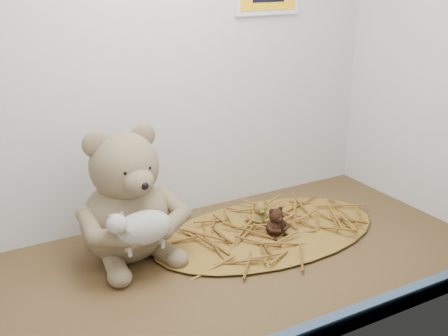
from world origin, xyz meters
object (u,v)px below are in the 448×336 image
main_teddy (125,194)px  toy_lamb (144,228)px  mini_teddy_brown (276,220)px  mini_teddy_tan (260,212)px

main_teddy → toy_lamb: (0.00, -10.51, -3.35)cm
toy_lamb → mini_teddy_brown: size_ratio=2.16×
toy_lamb → mini_teddy_tan: (32.37, 7.55, -7.06)cm
toy_lamb → mini_teddy_tan: toy_lamb is taller
mini_teddy_tan → mini_teddy_brown: 6.12cm
main_teddy → toy_lamb: bearing=-95.2°
main_teddy → toy_lamb: size_ratio=1.94×
mini_teddy_tan → mini_teddy_brown: (0.33, -6.10, 0.35)cm
mini_teddy_tan → main_teddy: bearing=-171.0°
toy_lamb → mini_teddy_tan: bearing=13.1°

